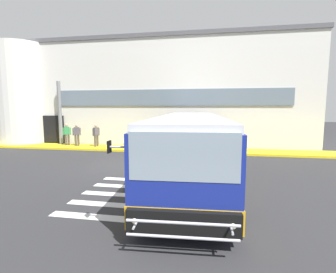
{
  "coord_description": "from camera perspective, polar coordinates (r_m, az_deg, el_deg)",
  "views": [
    {
      "loc": [
        4.29,
        -12.09,
        3.06
      ],
      "look_at": [
        2.03,
        0.81,
        1.5
      ],
      "focal_mm": 26.12,
      "sensor_mm": 36.0,
      "label": 1
    }
  ],
  "objects": [
    {
      "name": "bus_main_foreground",
      "position": [
        11.05,
        5.13,
        -2.21
      ],
      "size": [
        3.31,
        12.47,
        2.7
      ],
      "color": "navy",
      "rests_on": "ground"
    },
    {
      "name": "passenger_by_doorway",
      "position": [
        19.75,
        -20.52,
        0.61
      ],
      "size": [
        0.53,
        0.38,
        1.68
      ],
      "color": "#4C4233",
      "rests_on": "boarding_curb"
    },
    {
      "name": "passenger_near_column",
      "position": [
        20.33,
        -22.5,
        0.68
      ],
      "size": [
        0.52,
        0.38,
        1.68
      ],
      "color": "#4C4233",
      "rests_on": "boarding_curb"
    },
    {
      "name": "safety_bollard_yellow",
      "position": [
        16.07,
        1.63,
        -2.56
      ],
      "size": [
        0.18,
        0.18,
        0.9
      ],
      "primitive_type": "cylinder",
      "color": "yellow",
      "rests_on": "ground"
    },
    {
      "name": "terminal_building",
      "position": [
        24.29,
        -1.96,
        9.57
      ],
      "size": [
        25.56,
        13.8,
        8.49
      ],
      "color": "silver",
      "rests_on": "ground"
    },
    {
      "name": "ground_plane",
      "position": [
        13.19,
        -9.42,
        -6.76
      ],
      "size": [
        80.0,
        90.0,
        0.02
      ],
      "primitive_type": "cube",
      "color": "#2B2B2D",
      "rests_on": "ground"
    },
    {
      "name": "passenger_at_curb_edge",
      "position": [
        18.98,
        -16.42,
        0.52
      ],
      "size": [
        0.39,
        0.51,
        1.68
      ],
      "color": "#4C4233",
      "rests_on": "boarding_curb"
    },
    {
      "name": "bay_paint_stripes",
      "position": [
        8.76,
        -6.05,
        -13.65
      ],
      "size": [
        4.4,
        3.96,
        0.01
      ],
      "color": "silver",
      "rests_on": "ground"
    },
    {
      "name": "entry_support_column",
      "position": [
        21.04,
        -23.91,
        5.0
      ],
      "size": [
        0.28,
        0.28,
        4.93
      ],
      "primitive_type": "cylinder",
      "color": "slate",
      "rests_on": "boarding_curb"
    },
    {
      "name": "boarding_curb",
      "position": [
        17.68,
        -4.27,
        -2.95
      ],
      "size": [
        27.76,
        2.0,
        0.15
      ],
      "primitive_type": "cube",
      "color": "yellow",
      "rests_on": "ground"
    }
  ]
}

